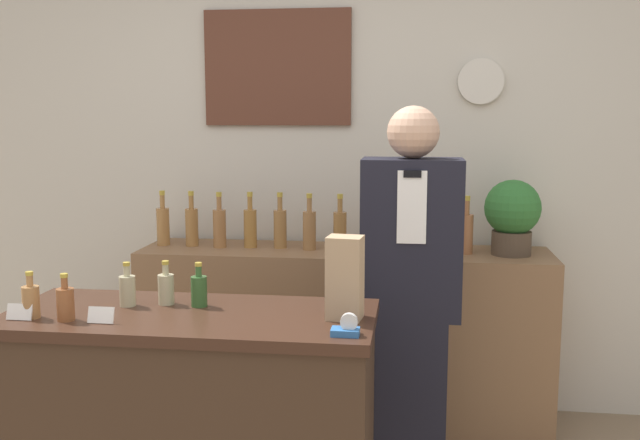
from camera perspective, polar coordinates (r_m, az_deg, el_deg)
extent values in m
cube|color=beige|center=(3.90, 0.43, 4.74)|extent=(5.20, 0.06, 2.70)
cube|color=#552F21|center=(3.89, -3.43, 12.06)|extent=(0.79, 0.02, 0.61)
cylinder|color=beige|center=(3.83, 12.74, 10.77)|extent=(0.23, 0.03, 0.23)
cube|color=brown|center=(3.76, 1.89, -9.29)|extent=(2.09, 0.47, 0.91)
cube|color=#382619|center=(2.74, -10.12, -16.88)|extent=(1.28, 0.53, 0.87)
cube|color=#372016|center=(2.58, -10.38, -7.73)|extent=(1.31, 0.56, 0.04)
cube|color=black|center=(3.19, 7.07, -14.14)|extent=(0.31, 0.25, 0.76)
cube|color=black|center=(2.99, 7.32, -1.44)|extent=(0.41, 0.25, 0.66)
cube|color=white|center=(2.84, 7.36, 1.01)|extent=(0.12, 0.01, 0.29)
cube|color=black|center=(2.83, 7.41, 3.67)|extent=(0.07, 0.01, 0.03)
sphere|color=tan|center=(2.95, 7.48, 6.99)|extent=(0.22, 0.22, 0.22)
cylinder|color=#4C3D2D|center=(3.64, 15.05, -1.78)|extent=(0.19, 0.19, 0.12)
sphere|color=#2D6B2D|center=(3.61, 15.16, 0.96)|extent=(0.27, 0.27, 0.27)
cube|color=tan|center=(2.43, 2.01, -4.64)|extent=(0.13, 0.11, 0.29)
cube|color=#2D66A8|center=(2.28, 2.03, -8.94)|extent=(0.09, 0.06, 0.02)
cylinder|color=silver|center=(2.27, 2.34, -8.14)|extent=(0.06, 0.02, 0.06)
cube|color=white|center=(2.65, -22.90, -6.79)|extent=(0.09, 0.02, 0.06)
cube|color=white|center=(2.52, -17.12, -7.28)|extent=(0.09, 0.02, 0.06)
cylinder|color=#A27141|center=(2.65, -22.12, -6.11)|extent=(0.06, 0.06, 0.11)
cylinder|color=#A27141|center=(2.64, -22.21, -4.53)|extent=(0.02, 0.02, 0.04)
cylinder|color=#B29933|center=(2.63, -22.24, -3.98)|extent=(0.03, 0.03, 0.01)
cylinder|color=brown|center=(2.58, -19.69, -6.38)|extent=(0.06, 0.06, 0.11)
cylinder|color=brown|center=(2.56, -19.77, -4.77)|extent=(0.02, 0.02, 0.04)
cylinder|color=#B29933|center=(2.56, -19.80, -4.20)|extent=(0.03, 0.03, 0.01)
cylinder|color=tan|center=(2.70, -15.15, -5.51)|extent=(0.06, 0.06, 0.11)
cylinder|color=tan|center=(2.69, -15.21, -3.96)|extent=(0.02, 0.02, 0.04)
cylinder|color=#B29933|center=(2.68, -15.23, -3.42)|extent=(0.03, 0.03, 0.01)
cylinder|color=tan|center=(2.69, -12.21, -5.45)|extent=(0.06, 0.06, 0.11)
cylinder|color=tan|center=(2.68, -12.26, -3.90)|extent=(0.02, 0.02, 0.04)
cylinder|color=#B29933|center=(2.67, -12.28, -3.35)|extent=(0.03, 0.03, 0.01)
cylinder|color=#2F5728|center=(2.64, -9.65, -5.66)|extent=(0.06, 0.06, 0.11)
cylinder|color=#2F5728|center=(2.62, -9.69, -4.07)|extent=(0.02, 0.02, 0.04)
cylinder|color=#B29933|center=(2.62, -9.70, -3.51)|extent=(0.03, 0.03, 0.01)
cylinder|color=#A06F3B|center=(3.86, -12.44, -0.52)|extent=(0.07, 0.07, 0.20)
cylinder|color=#A06F3B|center=(3.84, -12.50, 1.45)|extent=(0.03, 0.03, 0.07)
cylinder|color=#B29933|center=(3.84, -12.53, 2.14)|extent=(0.03, 0.03, 0.02)
cylinder|color=#9C6C38|center=(3.81, -10.22, -0.58)|extent=(0.07, 0.07, 0.20)
cylinder|color=#9C6C38|center=(3.79, -10.27, 1.42)|extent=(0.03, 0.03, 0.07)
cylinder|color=#B29933|center=(3.78, -10.29, 2.12)|extent=(0.03, 0.03, 0.02)
cylinder|color=#98663A|center=(3.74, -8.04, -0.69)|extent=(0.07, 0.07, 0.20)
cylinder|color=#98663A|center=(3.72, -8.08, 1.34)|extent=(0.03, 0.03, 0.07)
cylinder|color=#B29933|center=(3.71, -8.09, 2.05)|extent=(0.03, 0.03, 0.02)
cylinder|color=olive|center=(3.72, -5.60, -0.69)|extent=(0.07, 0.07, 0.20)
cylinder|color=olive|center=(3.70, -5.63, 1.35)|extent=(0.03, 0.03, 0.07)
cylinder|color=#B29933|center=(3.70, -5.64, 2.07)|extent=(0.03, 0.03, 0.02)
cylinder|color=olive|center=(3.69, -3.21, -0.73)|extent=(0.07, 0.07, 0.20)
cylinder|color=olive|center=(3.67, -3.23, 1.32)|extent=(0.03, 0.03, 0.07)
cylinder|color=#B29933|center=(3.67, -3.23, 2.04)|extent=(0.03, 0.03, 0.02)
cylinder|color=olive|center=(3.64, -0.85, -0.86)|extent=(0.07, 0.07, 0.20)
cylinder|color=olive|center=(3.62, -0.86, 1.23)|extent=(0.03, 0.03, 0.07)
cylinder|color=#B29933|center=(3.61, -0.86, 1.96)|extent=(0.03, 0.03, 0.02)
cylinder|color=olive|center=(3.61, 1.60, -0.92)|extent=(0.07, 0.07, 0.20)
cylinder|color=olive|center=(3.60, 1.61, 1.18)|extent=(0.03, 0.03, 0.07)
cylinder|color=#B29933|center=(3.59, 1.62, 1.91)|extent=(0.03, 0.03, 0.02)
cylinder|color=#9F673A|center=(3.60, 4.09, -0.99)|extent=(0.07, 0.07, 0.20)
cylinder|color=#9F673A|center=(3.58, 4.12, 1.12)|extent=(0.03, 0.03, 0.07)
cylinder|color=#B29933|center=(3.57, 4.12, 1.86)|extent=(0.03, 0.03, 0.02)
cylinder|color=#A07031|center=(3.62, 6.61, -0.96)|extent=(0.07, 0.07, 0.20)
cylinder|color=#A07031|center=(3.60, 6.65, 1.14)|extent=(0.03, 0.03, 0.07)
cylinder|color=#B29933|center=(3.60, 6.66, 1.87)|extent=(0.03, 0.03, 0.02)
cylinder|color=#A16439|center=(3.60, 9.11, -1.06)|extent=(0.07, 0.07, 0.20)
cylinder|color=#A16439|center=(3.58, 9.16, 1.05)|extent=(0.03, 0.03, 0.07)
cylinder|color=#B29933|center=(3.58, 9.18, 1.78)|extent=(0.03, 0.03, 0.02)
cylinder|color=#A0643C|center=(3.61, 11.62, -1.12)|extent=(0.07, 0.07, 0.20)
cylinder|color=#A0643C|center=(3.59, 11.68, 0.99)|extent=(0.03, 0.03, 0.07)
cylinder|color=#B29933|center=(3.58, 11.70, 1.72)|extent=(0.03, 0.03, 0.02)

